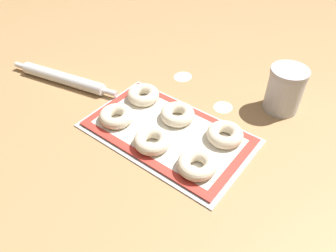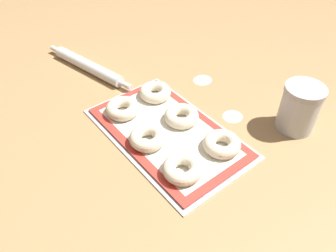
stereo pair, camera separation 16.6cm
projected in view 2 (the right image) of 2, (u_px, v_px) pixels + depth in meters
The scene contains 13 objects.
ground_plane at pixel (165, 132), 0.95m from camera, with size 2.80×2.80×0.00m, color #A87F51.
baking_tray at pixel (168, 132), 0.94m from camera, with size 0.48×0.29×0.01m.
baking_mat at pixel (168, 131), 0.94m from camera, with size 0.46×0.26×0.00m.
bagel_front_left at pixel (123, 108), 0.99m from camera, with size 0.10×0.10×0.03m.
bagel_front_center at pixel (148, 138), 0.89m from camera, with size 0.10×0.10×0.03m.
bagel_front_right at pixel (182, 169), 0.81m from camera, with size 0.10×0.10×0.03m.
bagel_back_left at pixel (155, 92), 1.05m from camera, with size 0.10×0.10×0.03m.
bagel_back_center at pixel (182, 117), 0.96m from camera, with size 0.10×0.10×0.03m.
bagel_back_right at pixel (222, 144), 0.88m from camera, with size 0.10×0.10×0.03m.
flour_canister at pixel (299, 108), 0.92m from camera, with size 0.11×0.11×0.14m.
rolling_pin at pixel (88, 66), 1.18m from camera, with size 0.42×0.11×0.04m.
flour_patch_near at pixel (203, 80), 1.15m from camera, with size 0.06×0.07×0.00m.
flour_patch_far at pixel (233, 116), 1.00m from camera, with size 0.06×0.06×0.00m.
Camera 2 is at (0.55, -0.43, 0.65)m, focal length 35.00 mm.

